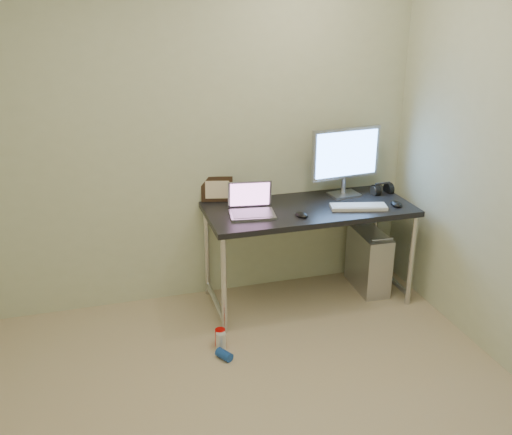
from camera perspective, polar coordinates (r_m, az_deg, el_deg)
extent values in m
cube|color=beige|center=(4.06, -7.87, 8.06)|extent=(3.50, 0.02, 2.50)
cube|color=black|center=(4.13, 5.32, 0.83)|extent=(1.49, 0.65, 0.04)
cylinder|color=silver|center=(3.84, -3.23, -6.88)|extent=(0.04, 0.04, 0.71)
cylinder|color=silver|center=(4.34, -4.95, -3.45)|extent=(0.04, 0.04, 0.71)
cylinder|color=silver|center=(4.34, 15.27, -4.21)|extent=(0.04, 0.04, 0.71)
cylinder|color=silver|center=(4.79, 11.82, -1.43)|extent=(0.04, 0.04, 0.71)
cylinder|color=silver|center=(4.22, -4.05, -8.42)|extent=(0.04, 0.57, 0.04)
cylinder|color=silver|center=(4.67, 13.17, -5.84)|extent=(0.04, 0.57, 0.04)
cube|color=silver|center=(4.56, 11.16, -4.21)|extent=(0.22, 0.46, 0.47)
cylinder|color=#9D9DA4|center=(4.31, 12.52, -2.17)|extent=(0.17, 0.03, 0.02)
cylinder|color=#9D9DA4|center=(4.61, 10.33, -0.40)|extent=(0.17, 0.03, 0.02)
cylinder|color=black|center=(4.66, 9.45, -1.28)|extent=(0.01, 0.16, 0.69)
cylinder|color=black|center=(4.69, 10.54, -1.47)|extent=(0.02, 0.11, 0.71)
cylinder|color=#CA0705|center=(3.85, -3.60, -11.88)|extent=(0.08, 0.08, 0.12)
cylinder|color=silver|center=(3.82, -3.52, -12.23)|extent=(0.08, 0.08, 0.12)
cylinder|color=#1842A0|center=(3.74, -3.20, -13.55)|extent=(0.11, 0.12, 0.06)
cube|color=#9D9DA4|center=(3.93, -0.39, 0.31)|extent=(0.34, 0.26, 0.02)
cube|color=gray|center=(3.93, -0.39, 0.44)|extent=(0.29, 0.22, 0.00)
cube|color=gray|center=(4.01, -0.63, 2.35)|extent=(0.31, 0.09, 0.20)
cube|color=#865081|center=(4.00, -0.60, 2.31)|extent=(0.28, 0.07, 0.17)
cube|color=#9D9DA4|center=(4.39, 8.79, 2.30)|extent=(0.24, 0.18, 0.02)
cylinder|color=#9D9DA4|center=(4.38, 8.73, 3.23)|extent=(0.04, 0.04, 0.12)
cube|color=#9D9DA4|center=(4.30, 8.97, 6.37)|extent=(0.55, 0.09, 0.38)
cube|color=#528EEE|center=(4.29, 9.10, 6.30)|extent=(0.50, 0.06, 0.33)
cube|color=silver|center=(4.13, 10.22, 1.05)|extent=(0.42, 0.22, 0.02)
ellipsoid|color=black|center=(4.24, 13.88, 1.45)|extent=(0.10, 0.14, 0.04)
ellipsoid|color=black|center=(3.93, 4.59, 0.38)|extent=(0.09, 0.13, 0.04)
cylinder|color=black|center=(4.46, 11.84, 2.66)|extent=(0.05, 0.10, 0.10)
cylinder|color=black|center=(4.51, 13.17, 2.77)|extent=(0.05, 0.10, 0.10)
cube|color=black|center=(4.47, 12.56, 3.36)|extent=(0.13, 0.03, 0.01)
cube|color=black|center=(4.20, -3.93, 2.84)|extent=(0.24, 0.12, 0.19)
cylinder|color=silver|center=(4.22, -0.24, 2.33)|extent=(0.01, 0.01, 0.09)
cylinder|color=silver|center=(4.21, -0.24, 3.02)|extent=(0.04, 0.03, 0.04)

